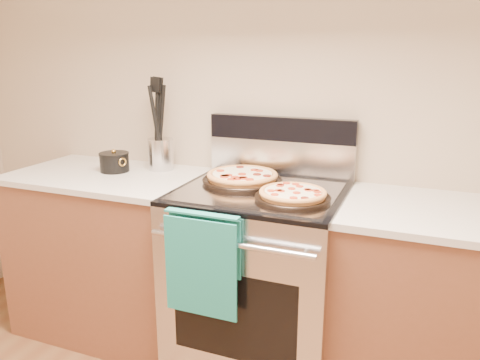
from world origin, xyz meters
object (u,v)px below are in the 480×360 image
at_px(pepperoni_pizza_front, 293,195).
at_px(utensil_crock, 161,154).
at_px(pepperoni_pizza_back, 242,177).
at_px(saucepan, 114,163).
at_px(range_body, 260,282).

xyz_separation_m(pepperoni_pizza_front, utensil_crock, (-0.83, 0.32, 0.05)).
height_order(pepperoni_pizza_back, saucepan, saucepan).
bearing_deg(pepperoni_pizza_back, pepperoni_pizza_front, -30.29).
height_order(pepperoni_pizza_front, saucepan, saucepan).
relative_size(pepperoni_pizza_back, utensil_crock, 2.22).
relative_size(range_body, pepperoni_pizza_back, 2.36).
height_order(pepperoni_pizza_back, pepperoni_pizza_front, pepperoni_pizza_back).
bearing_deg(utensil_crock, range_body, -18.01).
relative_size(pepperoni_pizza_back, saucepan, 2.46).
bearing_deg(range_body, pepperoni_pizza_front, -30.22).
relative_size(pepperoni_pizza_back, pepperoni_pizza_front, 1.19).
xyz_separation_m(pepperoni_pizza_back, saucepan, (-0.75, 0.01, 0.01)).
height_order(range_body, utensil_crock, utensil_crock).
bearing_deg(saucepan, utensil_crock, 31.91).
height_order(utensil_crock, saucepan, utensil_crock).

